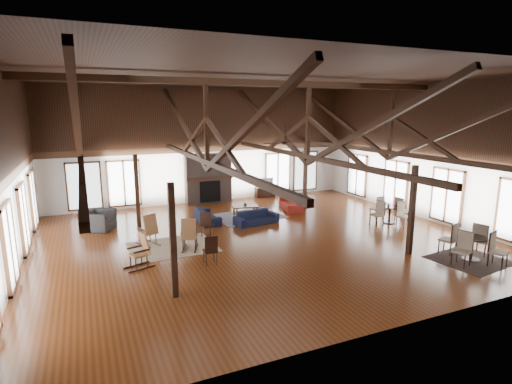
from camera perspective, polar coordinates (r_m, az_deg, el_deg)
name	(u,v)px	position (r m, az deg, el deg)	size (l,w,h in m)	color
floor	(260,239)	(15.30, 0.56, -6.71)	(16.00, 16.00, 0.00)	brown
ceiling	(260,76)	(14.58, 0.61, 16.30)	(16.00, 14.00, 0.02)	black
wall_back	(206,145)	(21.19, -7.22, 6.63)	(16.00, 0.02, 6.00)	white
wall_front	(397,199)	(8.81, 19.50, -0.92)	(16.00, 0.02, 6.00)	white
wall_left	(6,174)	(13.54, -32.08, 2.15)	(0.02, 14.00, 6.00)	white
wall_right	(424,152)	(19.32, 22.89, 5.33)	(0.02, 14.00, 6.00)	white
roof_truss	(260,132)	(14.55, 0.59, 8.54)	(15.60, 14.07, 3.14)	black
post_grid	(260,200)	(14.89, 0.57, -1.13)	(8.16, 7.16, 3.05)	black
fireplace	(208,179)	(21.09, -6.85, 1.92)	(2.50, 0.69, 2.60)	brown
ceiling_fan	(285,142)	(13.89, 4.18, 7.14)	(1.60, 1.60, 0.75)	black
sofa_navy_front	(256,217)	(17.19, 0.04, -3.66)	(1.92, 0.75, 0.56)	black
sofa_navy_left	(207,216)	(17.62, -6.98, -3.37)	(0.75, 1.93, 0.56)	black
sofa_orange	(291,203)	(19.80, 4.98, -1.59)	(0.80, 2.05, 0.60)	maroon
coffee_table	(245,207)	(18.52, -1.52, -2.17)	(1.29, 0.83, 0.46)	brown
vase	(245,204)	(18.51, -1.54, -1.73)	(0.16, 0.16, 0.17)	#B2B2B2
armchair	(99,220)	(17.59, -21.53, -3.78)	(1.04, 1.19, 0.77)	#2B2C2E
side_table_lamp	(83,216)	(18.46, -23.45, -3.12)	(0.44, 0.44, 1.11)	black
rocking_chair_a	(149,231)	(14.94, -15.03, -5.37)	(0.80, 1.02, 1.17)	#A06C3D
rocking_chair_b	(189,235)	(14.14, -9.52, -6.09)	(0.78, 1.02, 1.16)	#A06C3D
rocking_chair_c	(141,251)	(13.01, -16.06, -8.09)	(0.96, 0.68, 1.11)	#A06C3D
side_chair_a	(206,222)	(15.52, -7.09, -4.28)	(0.59, 0.59, 1.00)	black
side_chair_b	(211,248)	(12.73, -6.49, -7.96)	(0.43, 0.43, 0.97)	black
cafe_table_near	(472,244)	(14.85, 28.50, -6.55)	(2.12, 2.12, 1.08)	black
cafe_table_far	(390,211)	(18.21, 18.56, -2.63)	(2.02, 2.02, 1.04)	black
cup_near	(470,236)	(14.73, 28.30, -5.52)	(0.11, 0.11, 0.09)	#B2B2B2
cup_far	(389,205)	(18.14, 18.41, -1.76)	(0.13, 0.13, 0.10)	#B2B2B2
tv_console	(265,192)	(22.51, 1.30, 0.01)	(1.12, 0.42, 0.56)	black
television	(265,183)	(22.41, 1.28, 1.37)	(0.92, 0.12, 0.53)	#B2B2B2
rug_tan	(173,247)	(14.73, -11.83, -7.68)	(2.96, 2.32, 0.01)	tan
rug_navy	(248,216)	(18.45, -1.18, -3.48)	(3.07, 2.30, 0.01)	#1A1A49
rug_dark	(469,260)	(14.97, 28.19, -8.54)	(2.19, 1.99, 0.01)	black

